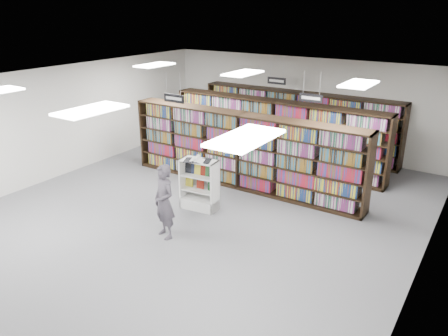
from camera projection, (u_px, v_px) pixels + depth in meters
The scene contains 19 objects.
floor at pixel (200, 213), 10.77m from camera, with size 12.00×12.00×0.00m, color #505155.
ceiling at pixel (197, 83), 9.65m from camera, with size 10.00×12.00×0.10m, color white.
wall_back at pixel (302, 105), 14.92m from camera, with size 10.00×0.10×3.20m, color silver.
wall_left at pixel (60, 122), 12.76m from camera, with size 0.10×12.00×3.20m, color silver.
wall_right at pixel (428, 200), 7.66m from camera, with size 0.10×12.00×3.20m, color silver.
bookshelf_row_near at pixel (242, 151), 11.97m from camera, with size 7.00×0.60×2.10m.
bookshelf_row_mid at pixel (275, 134), 13.55m from camera, with size 7.00×0.60×2.10m.
bookshelf_row_far at pixel (297, 122), 14.88m from camera, with size 7.00×0.60×2.10m.
aisle_sign_left at pixel (174, 98), 11.43m from camera, with size 0.65×0.02×0.80m.
aisle_sign_right at pixel (311, 97), 11.47m from camera, with size 0.65×0.02×0.80m.
aisle_sign_center at pixel (277, 80), 14.06m from camera, with size 0.65×0.02×0.80m.
troffer_front_center at pixel (91, 110), 7.30m from camera, with size 0.60×1.20×0.04m, color white.
troffer_front_right at pixel (246, 138), 5.78m from camera, with size 0.60×1.20×0.04m, color white.
troffer_back_left at pixel (155, 65), 12.76m from camera, with size 0.60×1.20×0.04m, color white.
troffer_back_center at pixel (243, 73), 11.23m from camera, with size 0.60×1.20×0.04m, color white.
troffer_back_right at pixel (359, 84), 9.70m from camera, with size 0.60×1.20×0.04m, color white.
endcap_display at pixel (200, 191), 10.89m from camera, with size 0.96×0.56×1.29m.
open_book at pixel (197, 160), 10.50m from camera, with size 0.73×0.58×0.13m.
shopper at pixel (164, 202), 9.39m from camera, with size 0.61×0.40×1.67m, color #4D4751.
Camera 1 is at (5.78, -7.81, 4.81)m, focal length 35.00 mm.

